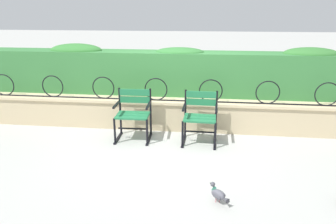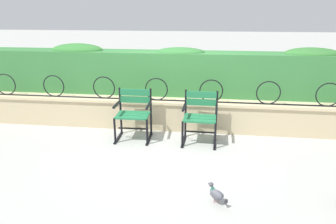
# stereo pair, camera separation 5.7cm
# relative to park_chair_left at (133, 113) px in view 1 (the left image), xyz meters

# --- Properties ---
(ground_plane) EXTENTS (60.00, 60.00, 0.00)m
(ground_plane) POSITION_rel_park_chair_left_xyz_m (0.62, -0.23, -0.46)
(ground_plane) COLOR #ADADA8
(stone_wall) EXTENTS (8.06, 0.41, 0.56)m
(stone_wall) POSITION_rel_park_chair_left_xyz_m (0.62, 0.53, -0.18)
(stone_wall) COLOR #C6B289
(stone_wall) RESTS_ON ground
(iron_arch_fence) EXTENTS (7.50, 0.02, 0.42)m
(iron_arch_fence) POSITION_rel_park_chair_left_xyz_m (0.37, 0.45, 0.28)
(iron_arch_fence) COLOR black
(iron_arch_fence) RESTS_ON stone_wall
(hedge_row) EXTENTS (7.90, 0.62, 0.95)m
(hedge_row) POSITION_rel_park_chair_left_xyz_m (0.62, 1.01, 0.54)
(hedge_row) COLOR #387A3D
(hedge_row) RESTS_ON stone_wall
(park_chair_left) EXTENTS (0.60, 0.54, 0.85)m
(park_chair_left) POSITION_rel_park_chair_left_xyz_m (0.00, 0.00, 0.00)
(park_chair_left) COLOR #237547
(park_chair_left) RESTS_ON ground
(park_chair_right) EXTENTS (0.58, 0.54, 0.85)m
(park_chair_right) POSITION_rel_park_chair_left_xyz_m (1.14, -0.01, -0.00)
(park_chair_right) COLOR #237547
(park_chair_right) RESTS_ON ground
(pigeon_near_chairs) EXTENTS (0.23, 0.24, 0.22)m
(pigeon_near_chairs) POSITION_rel_park_chair_left_xyz_m (1.39, -1.78, -0.35)
(pigeon_near_chairs) COLOR #5B5B66
(pigeon_near_chairs) RESTS_ON ground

